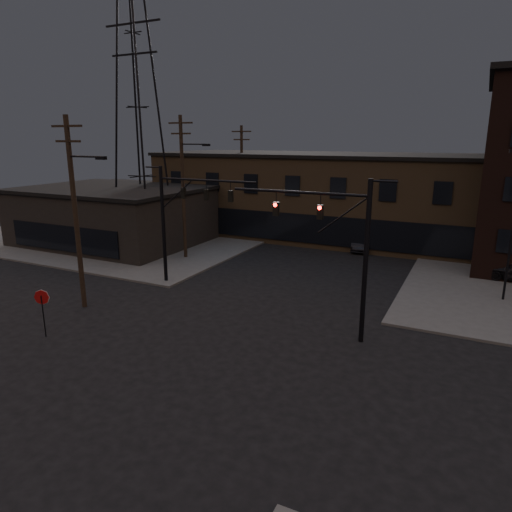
{
  "coord_description": "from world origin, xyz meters",
  "views": [
    {
      "loc": [
        11.01,
        -16.49,
        9.79
      ],
      "look_at": [
        0.35,
        5.22,
        3.5
      ],
      "focal_mm": 32.0,
      "sensor_mm": 36.0,
      "label": 1
    }
  ],
  "objects": [
    {
      "name": "sidewalk_nw",
      "position": [
        -22.0,
        22.0,
        0.07
      ],
      "size": [
        30.0,
        30.0,
        0.15
      ],
      "primitive_type": "cube",
      "color": "#474744",
      "rests_on": "ground"
    },
    {
      "name": "car_crossing",
      "position": [
        1.92,
        23.45,
        0.71
      ],
      "size": [
        2.23,
        4.5,
        1.42
      ],
      "primitive_type": "imported",
      "rotation": [
        0.0,
        0.0,
        0.18
      ],
      "color": "black",
      "rests_on": "ground"
    },
    {
      "name": "transmission_tower",
      "position": [
        -18.0,
        18.0,
        12.5
      ],
      "size": [
        7.0,
        7.0,
        25.0
      ],
      "primitive_type": null,
      "color": "black",
      "rests_on": "ground"
    },
    {
      "name": "building_row",
      "position": [
        0.0,
        28.0,
        4.0
      ],
      "size": [
        40.0,
        12.0,
        8.0
      ],
      "primitive_type": "cube",
      "color": "brown",
      "rests_on": "ground"
    },
    {
      "name": "utility_pole_far",
      "position": [
        -11.5,
        26.0,
        5.78
      ],
      "size": [
        2.2,
        0.28,
        11.0
      ],
      "color": "black",
      "rests_on": "ground"
    },
    {
      "name": "building_left",
      "position": [
        -20.0,
        16.0,
        2.5
      ],
      "size": [
        16.0,
        12.0,
        5.0
      ],
      "primitive_type": "cube",
      "color": "black",
      "rests_on": "ground"
    },
    {
      "name": "stop_sign",
      "position": [
        -8.0,
        -1.99,
        1.84
      ],
      "size": [
        0.72,
        0.33,
        2.48
      ],
      "color": "black",
      "rests_on": "ground"
    },
    {
      "name": "ground",
      "position": [
        0.0,
        0.0,
        0.0
      ],
      "size": [
        140.0,
        140.0,
        0.0
      ],
      "primitive_type": "plane",
      "color": "black",
      "rests_on": "ground"
    },
    {
      "name": "traffic_signal_near",
      "position": [
        5.36,
        4.5,
        4.93
      ],
      "size": [
        7.12,
        0.24,
        8.0
      ],
      "color": "black",
      "rests_on": "ground"
    },
    {
      "name": "traffic_signal_far",
      "position": [
        -6.72,
        8.0,
        5.01
      ],
      "size": [
        7.12,
        0.24,
        8.0
      ],
      "color": "black",
      "rests_on": "ground"
    },
    {
      "name": "utility_pole_near",
      "position": [
        -9.43,
        2.0,
        5.87
      ],
      "size": [
        3.7,
        0.28,
        11.0
      ],
      "color": "black",
      "rests_on": "ground"
    },
    {
      "name": "utility_pole_mid",
      "position": [
        -10.44,
        14.0,
        6.13
      ],
      "size": [
        3.7,
        0.28,
        11.5
      ],
      "color": "black",
      "rests_on": "ground"
    }
  ]
}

